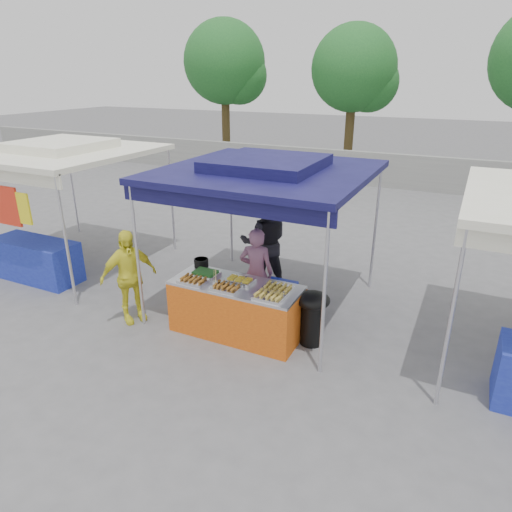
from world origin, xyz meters
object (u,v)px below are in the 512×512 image
at_px(vendor_table, 236,309).
at_px(helper_man, 264,242).
at_px(cooking_pot, 201,263).
at_px(customer_person, 129,277).
at_px(wok_burner, 312,314).
at_px(vendor_woman, 256,273).

bearing_deg(vendor_table, helper_man, 100.09).
bearing_deg(cooking_pot, customer_person, -142.17).
bearing_deg(wok_burner, cooking_pot, -173.05).
bearing_deg(vendor_table, wok_burner, 11.83).
distance_m(vendor_table, customer_person, 1.82).
xyz_separation_m(wok_burner, customer_person, (-2.89, -0.62, 0.28)).
distance_m(cooking_pot, wok_burner, 2.02).
relative_size(vendor_table, customer_person, 1.28).
bearing_deg(vendor_woman, vendor_table, 75.26).
relative_size(vendor_table, wok_burner, 2.37).
relative_size(wok_burner, customer_person, 0.54).
height_order(wok_burner, customer_person, customer_person).
bearing_deg(vendor_table, customer_person, -167.79).
xyz_separation_m(wok_burner, helper_man, (-1.45, 1.42, 0.42)).
bearing_deg(vendor_woman, customer_person, 17.52).
relative_size(cooking_pot, wok_burner, 0.28).
bearing_deg(wok_burner, vendor_table, -158.39).
height_order(cooking_pot, vendor_woman, vendor_woman).
relative_size(helper_man, customer_person, 1.18).
distance_m(vendor_table, vendor_woman, 0.76).
xyz_separation_m(cooking_pot, vendor_woman, (0.83, 0.34, -0.15)).
bearing_deg(customer_person, cooking_pot, -22.00).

